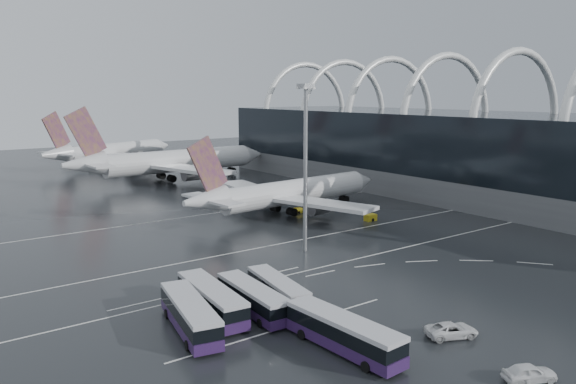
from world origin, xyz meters
TOP-DOWN VIEW (x-y plane):
  - ground at (0.00, 0.00)m, footprint 420.00×420.00m
  - terminal at (61.56, 19.84)m, footprint 42.00×160.00m
  - lane_marking_near at (0.00, -2.00)m, footprint 120.00×0.25m
  - lane_marking_mid at (0.00, 12.00)m, footprint 120.00×0.25m
  - lane_marking_far at (0.00, 40.00)m, footprint 120.00×0.25m
  - bus_bay_line_south at (-24.00, -16.00)m, footprint 28.00×0.25m
  - bus_bay_line_north at (-24.00, 0.00)m, footprint 28.00×0.25m
  - airliner_main at (10.21, 30.43)m, footprint 51.12×44.67m
  - airliner_gate_b at (9.33, 86.06)m, footprint 62.05×55.85m
  - airliner_gate_c at (6.65, 128.99)m, footprint 52.28×47.69m
  - bus_row_near_a at (-32.64, -10.74)m, footprint 5.73×14.17m
  - bus_row_near_b at (-28.65, -8.18)m, footprint 4.46×14.01m
  - bus_row_near_c at (-24.50, -10.41)m, footprint 3.82×13.07m
  - bus_row_near_d at (-20.40, -9.58)m, footprint 4.63×12.45m
  - bus_row_far_c at (-22.60, -23.83)m, footprint 3.89×14.06m
  - van_curve_a at (-11.46, -28.20)m, footprint 6.05×4.53m
  - van_curve_b at (-13.41, -38.01)m, footprint 5.08×3.79m
  - floodlight_mast at (-3.92, 6.16)m, footprint 2.02×2.02m
  - gse_cart_belly_a at (19.73, 15.38)m, footprint 2.40×1.42m
  - gse_cart_belly_b at (21.40, 29.93)m, footprint 2.16×1.28m
  - gse_cart_belly_d at (25.89, 21.88)m, footprint 2.28×1.35m
  - gse_cart_belly_e at (12.48, 29.74)m, footprint 1.92×1.14m

SIDE VIEW (x-z plane):
  - ground at x=0.00m, z-range 0.00..0.00m
  - lane_marking_near at x=0.00m, z-range 0.00..0.01m
  - lane_marking_mid at x=0.00m, z-range 0.00..0.01m
  - lane_marking_far at x=0.00m, z-range 0.00..0.01m
  - bus_bay_line_south at x=-24.00m, z-range 0.00..0.01m
  - bus_bay_line_north at x=-24.00m, z-range 0.00..0.01m
  - gse_cart_belly_e at x=12.48m, z-range 0.00..1.05m
  - gse_cart_belly_b at x=21.40m, z-range 0.00..1.18m
  - gse_cart_belly_d at x=25.89m, z-range 0.00..1.25m
  - gse_cart_belly_a at x=19.73m, z-range 0.00..1.31m
  - van_curve_a at x=-11.46m, z-range 0.00..1.53m
  - van_curve_b at x=-13.41m, z-range 0.00..1.61m
  - bus_row_near_d at x=-20.40m, z-range 0.15..3.14m
  - bus_row_near_c at x=-24.50m, z-range 0.16..3.33m
  - bus_row_near_b at x=-28.65m, z-range 0.17..3.56m
  - bus_row_near_a at x=-32.64m, z-range 0.17..3.57m
  - bus_row_far_c at x=-22.60m, z-range 0.17..3.59m
  - airliner_main at x=10.21m, z-range -4.32..12.99m
  - airliner_gate_c at x=6.65m, z-range -4.83..14.48m
  - airliner_gate_b at x=9.33m, z-range -5.39..16.18m
  - terminal at x=61.56m, z-range -6.58..28.32m
  - floodlight_mast at x=-3.92m, z-range 3.40..29.78m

